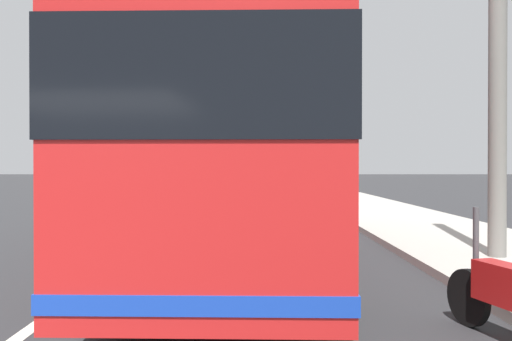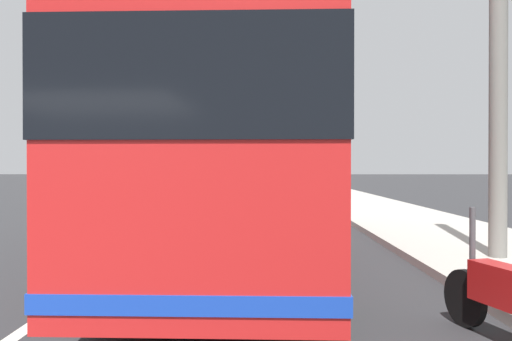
{
  "view_description": "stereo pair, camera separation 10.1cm",
  "coord_description": "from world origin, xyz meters",
  "px_view_note": "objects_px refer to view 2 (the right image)",
  "views": [
    {
      "loc": [
        -0.86,
        -2.27,
        1.66
      ],
      "look_at": [
        8.6,
        -2.32,
        1.58
      ],
      "focal_mm": 36.15,
      "sensor_mm": 36.0,
      "label": 1
    },
    {
      "loc": [
        -0.86,
        -2.37,
        1.66
      ],
      "look_at": [
        8.6,
        -2.32,
        1.58
      ],
      "focal_mm": 36.15,
      "sensor_mm": 36.0,
      "label": 2
    }
  ],
  "objects_px": {
    "car_ahead_same_lane": "(204,180)",
    "car_behind_bus": "(215,178)",
    "car_side_street": "(261,182)",
    "car_far_distant": "(257,175)",
    "coach_bus": "(237,151)",
    "utility_pole": "(498,36)"
  },
  "relations": [
    {
      "from": "car_ahead_same_lane",
      "to": "car_behind_bus",
      "type": "bearing_deg",
      "value": 175.31
    },
    {
      "from": "car_side_street",
      "to": "car_behind_bus",
      "type": "bearing_deg",
      "value": 18.79
    },
    {
      "from": "car_side_street",
      "to": "car_ahead_same_lane",
      "type": "height_order",
      "value": "car_side_street"
    },
    {
      "from": "car_side_street",
      "to": "utility_pole",
      "type": "height_order",
      "value": "utility_pole"
    },
    {
      "from": "car_side_street",
      "to": "utility_pole",
      "type": "bearing_deg",
      "value": -167.64
    },
    {
      "from": "car_behind_bus",
      "to": "utility_pole",
      "type": "xyz_separation_m",
      "value": [
        -36.49,
        -7.88,
        3.16
      ]
    },
    {
      "from": "car_side_street",
      "to": "car_ahead_same_lane",
      "type": "xyz_separation_m",
      "value": [
        5.23,
        4.04,
        -0.06
      ]
    },
    {
      "from": "coach_bus",
      "to": "utility_pole",
      "type": "relative_size",
      "value": 1.42
    },
    {
      "from": "car_behind_bus",
      "to": "utility_pole",
      "type": "relative_size",
      "value": 0.62
    },
    {
      "from": "coach_bus",
      "to": "car_behind_bus",
      "type": "height_order",
      "value": "coach_bus"
    },
    {
      "from": "car_behind_bus",
      "to": "car_ahead_same_lane",
      "type": "height_order",
      "value": "car_behind_bus"
    },
    {
      "from": "car_behind_bus",
      "to": "coach_bus",
      "type": "bearing_deg",
      "value": 9.91
    },
    {
      "from": "car_behind_bus",
      "to": "car_side_street",
      "type": "height_order",
      "value": "car_side_street"
    },
    {
      "from": "car_behind_bus",
      "to": "car_ahead_same_lane",
      "type": "bearing_deg",
      "value": 4.15
    },
    {
      "from": "car_far_distant",
      "to": "coach_bus",
      "type": "bearing_deg",
      "value": -175.95
    },
    {
      "from": "coach_bus",
      "to": "car_behind_bus",
      "type": "xyz_separation_m",
      "value": [
        35.85,
        3.48,
        -1.25
      ]
    },
    {
      "from": "car_side_street",
      "to": "utility_pole",
      "type": "relative_size",
      "value": 0.55
    },
    {
      "from": "coach_bus",
      "to": "car_behind_bus",
      "type": "relative_size",
      "value": 2.27
    },
    {
      "from": "coach_bus",
      "to": "utility_pole",
      "type": "xyz_separation_m",
      "value": [
        -0.64,
        -4.4,
        1.91
      ]
    },
    {
      "from": "car_behind_bus",
      "to": "car_ahead_same_lane",
      "type": "xyz_separation_m",
      "value": [
        -8.62,
        0.03,
        -0.01
      ]
    },
    {
      "from": "coach_bus",
      "to": "car_far_distant",
      "type": "distance_m",
      "value": 46.15
    },
    {
      "from": "car_far_distant",
      "to": "utility_pole",
      "type": "xyz_separation_m",
      "value": [
        -46.77,
        -4.21,
        3.11
      ]
    }
  ]
}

